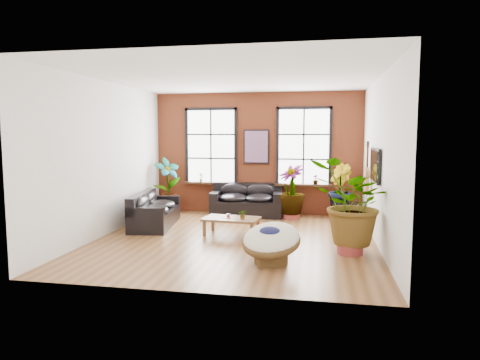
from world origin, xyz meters
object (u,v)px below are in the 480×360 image
Objects in this scene: papasan_chair at (271,241)px; sofa_back at (247,201)px; sofa_left at (153,211)px; coffee_table at (231,220)px.

sofa_back is at bearing 121.01° from papasan_chair.
sofa_left reaches higher than papasan_chair.
papasan_chair is (3.28, -2.63, 0.02)m from sofa_left.
coffee_table is at bearing -114.54° from sofa_left.
sofa_left is at bearing 169.37° from coffee_table.
coffee_table is at bearing -93.06° from sofa_back.
sofa_back is 2.76m from sofa_left.
sofa_left is 2.24m from coffee_table.
sofa_back is 1.56× the size of coffee_table.
papasan_chair is at bearing -54.88° from coffee_table.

